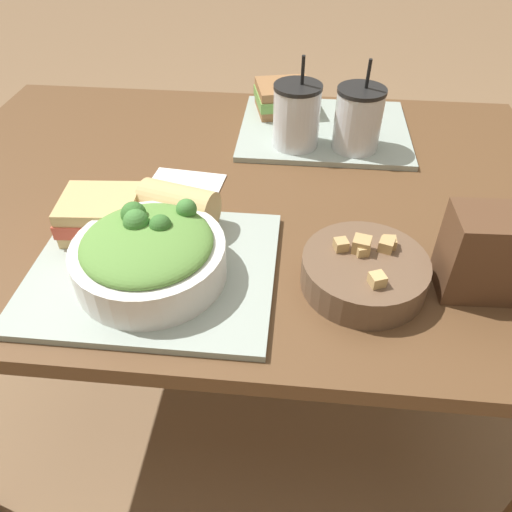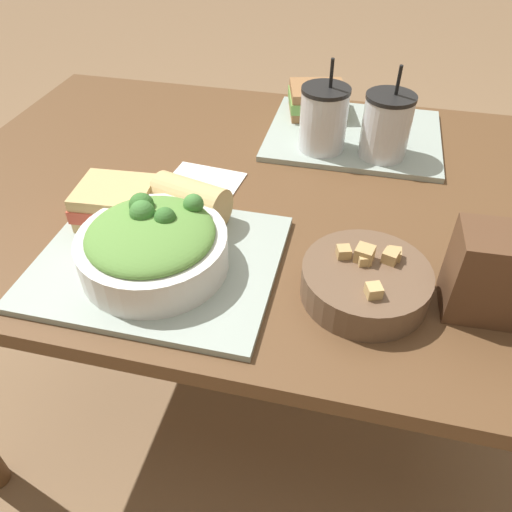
{
  "view_description": "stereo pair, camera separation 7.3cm",
  "coord_description": "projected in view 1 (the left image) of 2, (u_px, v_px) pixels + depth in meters",
  "views": [
    {
      "loc": [
        0.12,
        -0.81,
        1.24
      ],
      "look_at": [
        0.06,
        -0.26,
        0.77
      ],
      "focal_mm": 35.0,
      "sensor_mm": 36.0,
      "label": 1
    },
    {
      "loc": [
        0.19,
        -0.8,
        1.24
      ],
      "look_at": [
        0.06,
        -0.26,
        0.77
      ],
      "focal_mm": 35.0,
      "sensor_mm": 36.0,
      "label": 2
    }
  ],
  "objects": [
    {
      "name": "sandwich_far",
      "position": [
        284.0,
        97.0,
        1.18
      ],
      "size": [
        0.15,
        0.15,
        0.06
      ],
      "rotation": [
        0.0,
        0.0,
        0.24
      ],
      "color": "olive",
      "rests_on": "tray_far"
    },
    {
      "name": "napkin_folded",
      "position": [
        185.0,
        185.0,
        0.97
      ],
      "size": [
        0.15,
        0.11,
        0.0
      ],
      "color": "white",
      "rests_on": "dining_table"
    },
    {
      "name": "drink_cup_dark",
      "position": [
        296.0,
        118.0,
        1.03
      ],
      "size": [
        0.1,
        0.1,
        0.19
      ],
      "color": "silver",
      "rests_on": "tray_far"
    },
    {
      "name": "drink_cup_red",
      "position": [
        358.0,
        121.0,
        1.03
      ],
      "size": [
        0.1,
        0.1,
        0.19
      ],
      "color": "silver",
      "rests_on": "tray_far"
    },
    {
      "name": "sandwich_near",
      "position": [
        101.0,
        214.0,
        0.83
      ],
      "size": [
        0.14,
        0.12,
        0.06
      ],
      "rotation": [
        0.0,
        0.0,
        0.08
      ],
      "color": "tan",
      "rests_on": "tray_near"
    },
    {
      "name": "dining_table",
      "position": [
        238.0,
        225.0,
        1.03
      ],
      "size": [
        1.27,
        0.89,
        0.71
      ],
      "color": "brown",
      "rests_on": "ground_plane"
    },
    {
      "name": "chip_bag",
      "position": [
        500.0,
        254.0,
        0.71
      ],
      "size": [
        0.16,
        0.09,
        0.13
      ],
      "rotation": [
        0.0,
        0.0,
        0.04
      ],
      "color": "brown",
      "rests_on": "dining_table"
    },
    {
      "name": "tray_far",
      "position": [
        324.0,
        130.0,
        1.14
      ],
      "size": [
        0.38,
        0.31,
        0.01
      ],
      "color": "#99A89E",
      "rests_on": "dining_table"
    },
    {
      "name": "ground_plane",
      "position": [
        243.0,
        395.0,
        1.44
      ],
      "size": [
        12.0,
        12.0,
        0.0
      ],
      "primitive_type": "plane",
      "color": "#846647"
    },
    {
      "name": "tray_near",
      "position": [
        154.0,
        270.0,
        0.78
      ],
      "size": [
        0.38,
        0.31,
        0.01
      ],
      "color": "#99A89E",
      "rests_on": "dining_table"
    },
    {
      "name": "salad_bowl",
      "position": [
        149.0,
        253.0,
        0.74
      ],
      "size": [
        0.23,
        0.23,
        0.1
      ],
      "color": "white",
      "rests_on": "tray_near"
    },
    {
      "name": "baguette_near",
      "position": [
        179.0,
        206.0,
        0.84
      ],
      "size": [
        0.14,
        0.1,
        0.07
      ],
      "rotation": [
        0.0,
        0.0,
        1.31
      ],
      "color": "tan",
      "rests_on": "tray_near"
    },
    {
      "name": "soup_bowl",
      "position": [
        364.0,
        271.0,
        0.75
      ],
      "size": [
        0.19,
        0.19,
        0.07
      ],
      "color": "brown",
      "rests_on": "dining_table"
    }
  ]
}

